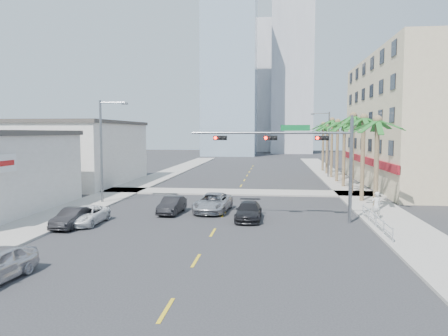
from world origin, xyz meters
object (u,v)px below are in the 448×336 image
object	(u,v)px
traffic_signal_mast	(304,149)
car_lane_center	(213,203)
car_parked_mid	(73,218)
car_parked_far	(86,215)
car_lane_left	(172,205)
car_lane_right	(249,211)
pedestrian	(376,205)

from	to	relation	value
traffic_signal_mast	car_lane_center	world-z (taller)	traffic_signal_mast
car_parked_mid	car_parked_far	distance (m)	1.13
traffic_signal_mast	car_parked_far	distance (m)	15.54
car_parked_mid	car_lane_left	world-z (taller)	car_lane_left
car_lane_right	pedestrian	xyz separation A→B (m)	(8.94, 0.67, 0.47)
car_lane_left	car_lane_right	world-z (taller)	car_lane_left
car_parked_mid	car_lane_right	xyz separation A→B (m)	(11.40, 3.64, 0.01)
car_parked_mid	pedestrian	world-z (taller)	pedestrian
car_lane_right	traffic_signal_mast	bearing A→B (deg)	-2.49
car_parked_far	pedestrian	world-z (taller)	pedestrian
car_parked_mid	car_lane_right	size ratio (longest dim) A/B	0.87
traffic_signal_mast	pedestrian	world-z (taller)	traffic_signal_mast
car_parked_far	car_lane_center	distance (m)	9.67
car_lane_left	pedestrian	bearing A→B (deg)	-1.08
car_parked_far	car_lane_right	size ratio (longest dim) A/B	0.99
car_parked_mid	pedestrian	distance (m)	20.80
car_lane_center	car_lane_right	distance (m)	4.14
car_parked_far	car_lane_left	xyz separation A→B (m)	(4.90, 4.48, 0.04)
car_lane_center	pedestrian	size ratio (longest dim) A/B	2.73
car_parked_far	car_lane_left	size ratio (longest dim) A/B	1.11
traffic_signal_mast	car_parked_mid	distance (m)	16.19
traffic_signal_mast	car_lane_center	distance (m)	8.59
pedestrian	car_lane_center	bearing A→B (deg)	-25.25
car_lane_left	car_lane_center	distance (m)	3.21
car_parked_mid	car_parked_far	bearing A→B (deg)	67.80
car_parked_far	car_lane_left	bearing A→B (deg)	42.90
traffic_signal_mast	car_parked_mid	world-z (taller)	traffic_signal_mast
car_parked_far	car_parked_mid	bearing A→B (deg)	-115.43
traffic_signal_mast	car_lane_right	world-z (taller)	traffic_signal_mast
car_lane_right	car_parked_mid	bearing A→B (deg)	-161.85
traffic_signal_mast	car_parked_mid	size ratio (longest dim) A/B	2.90
car_lane_left	traffic_signal_mast	bearing A→B (deg)	-8.35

